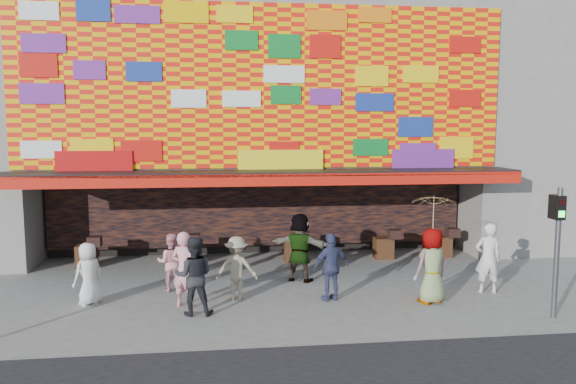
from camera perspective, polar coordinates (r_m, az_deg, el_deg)
name	(u,v)px	position (r m, az deg, el deg)	size (l,w,h in m)	color
ground	(278,307)	(13.88, -1.03, -11.63)	(90.00, 90.00, 0.00)	slate
shop_building	(255,103)	(21.34, -3.38, 9.03)	(15.20, 9.40, 10.00)	gray
signal_right	(558,238)	(14.08, 25.72, -4.23)	(0.22, 0.20, 3.00)	#59595B
ped_a	(88,274)	(14.72, -19.62, -7.83)	(0.75, 0.49, 1.54)	silver
ped_b	(184,269)	(13.91, -10.49, -7.72)	(0.68, 0.44, 1.86)	pink
ped_c	(194,276)	(13.32, -9.54, -8.40)	(0.89, 0.70, 1.84)	#222127
ped_d	(237,268)	(14.32, -5.23, -7.72)	(1.04, 0.60, 1.61)	#9C9071
ped_e	(331,267)	(14.22, 4.42, -7.61)	(1.01, 0.42, 1.72)	#383D62
ped_f	(300,247)	(15.88, 1.22, -5.63)	(1.81, 0.58, 1.95)	gray
ped_g	(432,266)	(14.41, 14.41, -7.27)	(0.92, 0.60, 1.88)	gray
ped_h	(488,258)	(15.69, 19.66, -6.33)	(0.68, 0.45, 1.86)	silver
ped_i	(171,262)	(15.35, -11.80, -6.98)	(0.75, 0.58, 1.54)	pink
parasol	(433,215)	(14.16, 14.56, -2.32)	(1.37, 1.38, 1.95)	#FFDEA0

